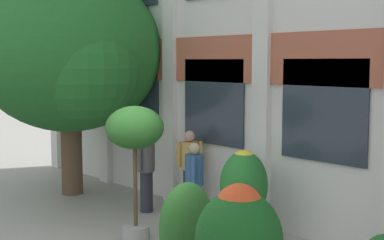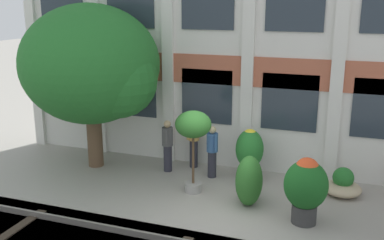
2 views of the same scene
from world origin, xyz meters
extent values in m
plane|color=#9E998E|center=(0.00, 0.00, 0.00)|extent=(80.00, 80.00, 0.00)
cube|color=silver|center=(0.00, 3.43, 4.03)|extent=(15.35, 0.50, 8.05)
cube|color=#AD5B42|center=(0.00, 3.16, 3.10)|extent=(15.35, 0.06, 0.90)
cube|color=silver|center=(-7.68, 3.12, 4.03)|extent=(0.36, 0.16, 8.05)
cube|color=silver|center=(-5.12, 3.12, 4.03)|extent=(0.36, 0.16, 8.05)
cube|color=silver|center=(-2.56, 3.12, 4.03)|extent=(0.36, 0.16, 8.05)
cube|color=silver|center=(0.00, 3.12, 4.03)|extent=(0.36, 0.16, 8.05)
cube|color=silver|center=(2.56, 3.12, 4.03)|extent=(0.36, 0.16, 8.05)
cube|color=#28333D|center=(-6.40, 3.15, 2.25)|extent=(1.64, 0.04, 1.70)
cube|color=#28333D|center=(-3.84, 3.15, 2.25)|extent=(1.64, 0.04, 1.70)
cube|color=#28333D|center=(-1.28, 3.15, 2.25)|extent=(1.64, 0.04, 1.70)
cube|color=#28333D|center=(1.28, 3.15, 2.25)|extent=(1.64, 0.04, 1.70)
cube|color=#28333D|center=(3.84, 3.15, 2.25)|extent=(1.64, 0.04, 1.70)
cube|color=#28333D|center=(-6.40, 3.15, 5.15)|extent=(1.64, 0.04, 1.70)
cube|color=#28333D|center=(-3.84, 3.15, 5.15)|extent=(1.64, 0.04, 1.70)
cube|color=#28333D|center=(-1.28, 3.15, 5.15)|extent=(1.64, 0.04, 1.70)
cube|color=#28333D|center=(1.28, 3.15, 5.15)|extent=(1.64, 0.04, 1.70)
cube|color=#382D23|center=(-4.14, -2.49, 0.01)|extent=(0.24, 2.10, 0.03)
cylinder|color=brown|center=(-4.58, 1.84, 1.14)|extent=(0.48, 0.48, 2.28)
ellipsoid|color=#236B28|center=(-4.58, 1.84, 3.28)|extent=(4.23, 4.23, 3.64)
sphere|color=#236B28|center=(-5.64, 2.04, 2.92)|extent=(2.33, 2.33, 2.33)
sphere|color=#236B28|center=(-3.53, 1.64, 2.92)|extent=(2.33, 2.33, 2.33)
cylinder|color=#333333|center=(0.32, 2.30, 0.24)|extent=(0.57, 0.57, 0.47)
ellipsoid|color=#236B28|center=(0.32, 2.30, 0.97)|extent=(0.81, 0.81, 1.17)
sphere|color=yellow|center=(0.32, 2.30, 1.35)|extent=(0.45, 0.45, 0.45)
cylinder|color=#333333|center=(2.14, 0.18, 0.23)|extent=(0.60, 0.60, 0.47)
ellipsoid|color=#19561E|center=(2.14, 0.18, 0.97)|extent=(1.04, 1.04, 1.18)
sphere|color=#E04C23|center=(2.14, 0.18, 1.36)|extent=(0.57, 0.57, 0.57)
cylinder|color=gray|center=(-0.95, 0.97, 0.13)|extent=(0.47, 0.47, 0.26)
cylinder|color=#4C3826|center=(-0.95, 0.97, 1.03)|extent=(0.07, 0.07, 1.55)
ellipsoid|color=#286023|center=(-0.95, 0.97, 1.95)|extent=(0.98, 0.98, 0.73)
ellipsoid|color=tan|center=(2.96, 2.16, 0.18)|extent=(1.02, 1.02, 0.36)
sphere|color=#236B28|center=(2.96, 2.16, 0.50)|extent=(0.57, 0.57, 0.57)
cylinder|color=#282833|center=(-2.22, 2.19, 0.42)|extent=(0.26, 0.26, 0.84)
cylinder|color=#4C4C4C|center=(-2.22, 2.19, 1.12)|extent=(0.34, 0.34, 0.57)
sphere|color=tan|center=(-2.22, 2.19, 1.52)|extent=(0.22, 0.22, 0.22)
cylinder|color=#4C4C4C|center=(-2.28, 2.40, 1.15)|extent=(0.09, 0.09, 0.51)
cylinder|color=#4C4C4C|center=(-2.16, 1.97, 1.15)|extent=(0.09, 0.09, 0.51)
cylinder|color=#282833|center=(-0.78, 2.18, 0.41)|extent=(0.26, 0.26, 0.81)
cylinder|color=#33598C|center=(-0.78, 2.18, 1.09)|extent=(0.34, 0.34, 0.56)
sphere|color=tan|center=(-0.78, 2.18, 1.48)|extent=(0.22, 0.22, 0.22)
cylinder|color=#33598C|center=(-0.93, 2.34, 1.12)|extent=(0.09, 0.09, 0.50)
cylinder|color=#33598C|center=(-0.63, 2.02, 1.12)|extent=(0.09, 0.09, 0.50)
cylinder|color=#282833|center=(-1.58, 2.79, 0.45)|extent=(0.26, 0.26, 0.90)
cylinder|color=tan|center=(-1.58, 2.79, 1.18)|extent=(0.34, 0.34, 0.56)
sphere|color=tan|center=(-1.58, 2.79, 1.57)|extent=(0.22, 0.22, 0.22)
cylinder|color=tan|center=(-1.71, 2.61, 1.20)|extent=(0.09, 0.09, 0.50)
cylinder|color=tan|center=(-1.45, 2.97, 1.20)|extent=(0.09, 0.09, 0.50)
ellipsoid|color=#286023|center=(0.68, 0.68, 0.67)|extent=(0.80, 0.99, 1.33)
camera|label=1|loc=(6.24, -4.34, 3.05)|focal=50.00mm
camera|label=2|loc=(2.91, -9.93, 5.19)|focal=42.00mm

